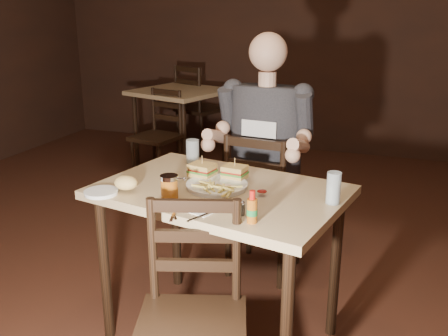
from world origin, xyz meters
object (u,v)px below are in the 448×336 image
(main_table, at_px, (220,207))
(bg_chair_far, at_px, (201,109))
(side_plate, at_px, (101,193))
(diner, at_px, (264,122))
(bg_table, at_px, (180,99))
(glass_left, at_px, (193,152))
(chair_near, at_px, (191,328))
(glass_right, at_px, (334,188))
(chair_far, at_px, (265,203))
(bg_chair_near, at_px, (156,137))
(hot_sauce, at_px, (252,207))
(dinner_plate, at_px, (217,186))
(syrup_dispenser, at_px, (169,187))

(main_table, height_order, bg_chair_far, bg_chair_far)
(side_plate, bearing_deg, main_table, 28.14)
(diner, bearing_deg, bg_table, 131.41)
(main_table, bearing_deg, glass_left, 130.53)
(diner, distance_m, glass_left, 0.45)
(chair_near, distance_m, glass_right, 0.80)
(diner, relative_size, glass_left, 7.80)
(chair_near, distance_m, diner, 1.31)
(side_plate, bearing_deg, chair_far, 62.65)
(bg_chair_far, relative_size, bg_chair_near, 1.15)
(hot_sauce, bearing_deg, bg_chair_far, 115.18)
(dinner_plate, bearing_deg, hot_sauce, -50.56)
(diner, bearing_deg, syrup_dispenser, -97.06)
(bg_chair_far, bearing_deg, glass_left, 133.88)
(diner, relative_size, glass_right, 7.22)
(chair_near, bearing_deg, bg_chair_near, 101.88)
(bg_table, distance_m, diner, 2.36)
(chair_near, xyz_separation_m, diner, (-0.07, 1.21, 0.50))
(chair_far, xyz_separation_m, bg_chair_near, (-1.39, 1.30, -0.02))
(chair_near, relative_size, glass_right, 6.46)
(chair_far, relative_size, glass_left, 7.08)
(dinner_plate, bearing_deg, main_table, 3.40)
(chair_near, height_order, bg_chair_far, bg_chair_far)
(glass_left, bearing_deg, glass_right, -23.00)
(dinner_plate, height_order, syrup_dispenser, syrup_dispenser)
(main_table, bearing_deg, hot_sauce, -52.42)
(bg_table, bearing_deg, bg_chair_near, -90.00)
(bg_chair_near, height_order, dinner_plate, bg_chair_near)
(chair_near, xyz_separation_m, glass_left, (-0.36, 0.88, 0.40))
(bg_chair_far, height_order, glass_right, bg_chair_far)
(chair_near, distance_m, dinner_plate, 0.67)
(chair_far, relative_size, bg_chair_far, 0.92)
(dinner_plate, bearing_deg, glass_right, -1.41)
(hot_sauce, bearing_deg, glass_right, 49.34)
(chair_near, xyz_separation_m, bg_chair_near, (-1.45, 2.56, -0.02))
(side_plate, bearing_deg, bg_chair_near, 111.86)
(main_table, xyz_separation_m, chair_near, (0.09, -0.56, -0.24))
(bg_chair_near, relative_size, hot_sauce, 6.48)
(dinner_plate, bearing_deg, bg_table, 117.85)
(diner, relative_size, side_plate, 6.74)
(bg_chair_near, bearing_deg, diner, -32.57)
(bg_chair_far, relative_size, syrup_dispenser, 9.53)
(chair_near, bearing_deg, glass_right, 35.57)
(bg_table, distance_m, hot_sauce, 3.28)
(syrup_dispenser, bearing_deg, bg_table, 124.63)
(chair_far, distance_m, bg_chair_near, 1.90)
(main_table, xyz_separation_m, glass_right, (0.50, -0.01, 0.16))
(bg_chair_near, relative_size, dinner_plate, 3.08)
(bg_table, bearing_deg, chair_far, -53.13)
(dinner_plate, bearing_deg, diner, 86.70)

